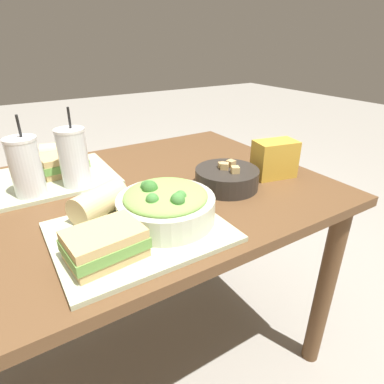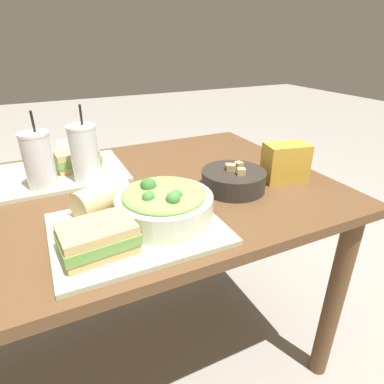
# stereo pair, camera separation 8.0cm
# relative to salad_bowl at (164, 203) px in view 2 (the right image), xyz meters

# --- Properties ---
(ground_plane) EXTENTS (12.00, 12.00, 0.00)m
(ground_plane) POSITION_rel_salad_bowl_xyz_m (-0.14, 0.23, -0.76)
(ground_plane) COLOR gray
(dining_table) EXTENTS (1.47, 0.85, 0.71)m
(dining_table) POSITION_rel_salad_bowl_xyz_m (-0.14, 0.23, -0.14)
(dining_table) COLOR brown
(dining_table) RESTS_ON ground_plane
(tray_near) EXTENTS (0.39, 0.32, 0.01)m
(tray_near) POSITION_rel_salad_bowl_xyz_m (-0.07, -0.01, -0.05)
(tray_near) COLOR #B2BC99
(tray_near) RESTS_ON dining_table
(tray_far) EXTENTS (0.39, 0.32, 0.01)m
(tray_far) POSITION_rel_salad_bowl_xyz_m (-0.19, 0.44, -0.05)
(tray_far) COLOR #B2BC99
(tray_far) RESTS_ON dining_table
(salad_bowl) EXTENTS (0.24, 0.24, 0.11)m
(salad_bowl) POSITION_rel_salad_bowl_xyz_m (0.00, 0.00, 0.00)
(salad_bowl) COLOR beige
(salad_bowl) RESTS_ON tray_near
(soup_bowl) EXTENTS (0.19, 0.19, 0.08)m
(soup_bowl) POSITION_rel_salad_bowl_xyz_m (0.26, 0.09, -0.02)
(soup_bowl) COLOR #2D2823
(soup_bowl) RESTS_ON dining_table
(sandwich_near) EXTENTS (0.16, 0.12, 0.06)m
(sandwich_near) POSITION_rel_salad_bowl_xyz_m (-0.17, -0.06, -0.01)
(sandwich_near) COLOR tan
(sandwich_near) RESTS_ON tray_near
(baguette_near) EXTENTS (0.16, 0.13, 0.07)m
(baguette_near) POSITION_rel_salad_bowl_xyz_m (-0.13, 0.11, -0.01)
(baguette_near) COLOR #DBBC84
(baguette_near) RESTS_ON tray_near
(sandwich_far) EXTENTS (0.15, 0.12, 0.06)m
(sandwich_far) POSITION_rel_salad_bowl_xyz_m (-0.15, 0.45, -0.01)
(sandwich_far) COLOR tan
(sandwich_far) RESTS_ON tray_far
(baguette_far) EXTENTS (0.13, 0.10, 0.07)m
(baguette_far) POSITION_rel_salad_bowl_xyz_m (-0.13, 0.55, -0.01)
(baguette_far) COLOR #DBBC84
(baguette_far) RESTS_ON tray_far
(drink_cup_dark) EXTENTS (0.08, 0.08, 0.23)m
(drink_cup_dark) POSITION_rel_salad_bowl_xyz_m (-0.26, 0.33, 0.03)
(drink_cup_dark) COLOR silver
(drink_cup_dark) RESTS_ON tray_far
(drink_cup_red) EXTENTS (0.08, 0.08, 0.23)m
(drink_cup_red) POSITION_rel_salad_bowl_xyz_m (-0.13, 0.33, 0.04)
(drink_cup_red) COLOR silver
(drink_cup_red) RESTS_ON tray_far
(chip_bag) EXTENTS (0.15, 0.11, 0.12)m
(chip_bag) POSITION_rel_salad_bowl_xyz_m (0.44, 0.08, 0.00)
(chip_bag) COLOR gold
(chip_bag) RESTS_ON dining_table
(napkin_folded) EXTENTS (0.15, 0.13, 0.00)m
(napkin_folded) POSITION_rel_salad_bowl_xyz_m (-0.09, 0.22, -0.05)
(napkin_folded) COLOR white
(napkin_folded) RESTS_ON dining_table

